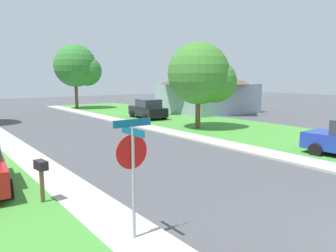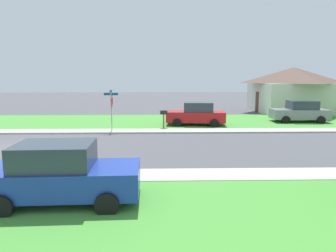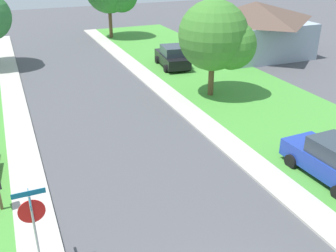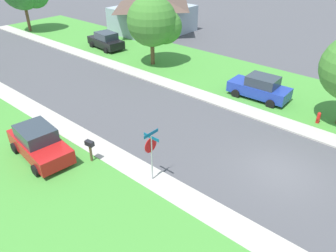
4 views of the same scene
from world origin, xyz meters
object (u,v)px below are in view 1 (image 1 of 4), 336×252
at_px(stop_sign_far_corner, 132,159).
at_px(house_right_setback, 208,90).
at_px(mailbox, 41,171).
at_px(tree_across_right, 78,67).
at_px(tree_sidewalk_near, 203,75).
at_px(car_black_kerbside_mid, 148,109).

bearing_deg(stop_sign_far_corner, house_right_setback, 42.96).
bearing_deg(mailbox, stop_sign_far_corner, -73.56).
bearing_deg(tree_across_right, mailbox, -113.86).
xyz_separation_m(house_right_setback, mailbox, (-21.37, -15.55, -1.37)).
relative_size(stop_sign_far_corner, tree_sidewalk_near, 0.46).
distance_m(stop_sign_far_corner, tree_across_right, 32.41).
xyz_separation_m(car_black_kerbside_mid, tree_sidewalk_near, (-0.06, -7.06, 2.90)).
bearing_deg(tree_sidewalk_near, stop_sign_far_corner, -138.01).
bearing_deg(house_right_setback, stop_sign_far_corner, -137.04).
bearing_deg(stop_sign_far_corner, car_black_kerbside_mid, 55.85).
xyz_separation_m(tree_sidewalk_near, mailbox, (-13.15, -7.52, -2.77)).
height_order(house_right_setback, mailbox, house_right_setback).
distance_m(stop_sign_far_corner, car_black_kerbside_mid, 21.77).
height_order(stop_sign_far_corner, mailbox, stop_sign_far_corner).
relative_size(car_black_kerbside_mid, mailbox, 3.42).
bearing_deg(tree_sidewalk_near, car_black_kerbside_mid, 89.50).
xyz_separation_m(car_black_kerbside_mid, tree_across_right, (-1.29, 12.38, 3.91)).
xyz_separation_m(stop_sign_far_corner, house_right_setback, (20.36, 18.96, 0.49)).
bearing_deg(stop_sign_far_corner, tree_sidewalk_near, 41.99).
bearing_deg(car_black_kerbside_mid, mailbox, -132.17).
bearing_deg(mailbox, house_right_setback, 36.04).
relative_size(stop_sign_far_corner, car_black_kerbside_mid, 0.62).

